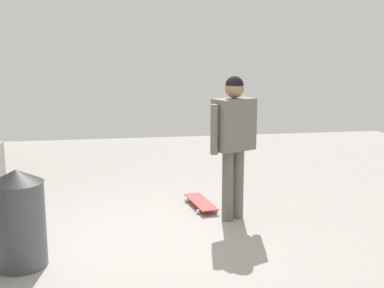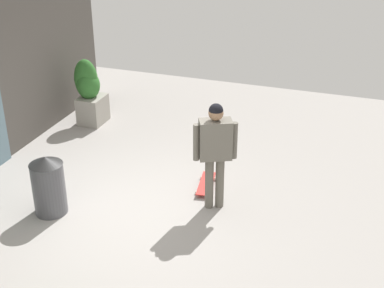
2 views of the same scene
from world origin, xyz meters
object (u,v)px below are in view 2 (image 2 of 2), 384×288
object	(u,v)px
skateboarder	(215,145)
skateboard	(206,184)
trash_bin	(48,185)
planter_box_right	(89,92)

from	to	relation	value
skateboarder	skateboard	bearing A→B (deg)	4.34
skateboard	trash_bin	bearing A→B (deg)	117.80
skateboard	planter_box_right	distance (m)	3.52
skateboarder	skateboard	distance (m)	1.14
skateboarder	planter_box_right	xyz separation A→B (m)	(2.21, 3.31, -0.39)
skateboard	planter_box_right	xyz separation A→B (m)	(1.70, 3.02, 0.59)
skateboarder	trash_bin	world-z (taller)	skateboarder
skateboarder	skateboard	xyz separation A→B (m)	(0.50, 0.29, -0.98)
skateboarder	planter_box_right	distance (m)	4.00
trash_bin	skateboard	bearing A→B (deg)	-53.55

